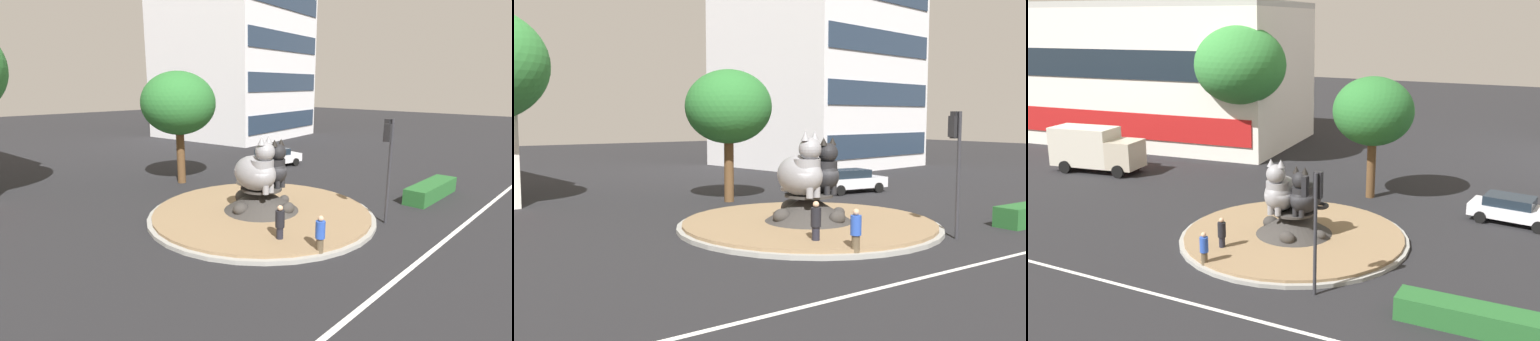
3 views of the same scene
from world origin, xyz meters
The scene contains 11 objects.
ground_plane centered at (0.00, 0.00, 0.00)m, with size 160.00×160.00×0.00m, color black.
lane_centreline centered at (0.00, -7.90, 0.00)m, with size 112.00×0.20×0.01m, color silver.
roundabout_island centered at (0.00, 0.01, 0.40)m, with size 11.32×11.32×1.49m.
cat_statue_grey centered at (-0.61, -0.28, 2.48)m, with size 1.69×2.74×2.72m.
cat_statue_black centered at (0.63, -0.09, 2.38)m, with size 1.70×2.51×2.44m.
traffic_light_mast centered at (3.29, -4.97, 3.66)m, with size 0.71×0.54×5.00m.
office_tower centered at (20.64, 24.43, 13.56)m, with size 17.33×17.43×27.12m.
broadleaf_tree_behind_island centered at (1.09, 8.50, 5.31)m, with size 4.85×4.85×7.41m.
pedestrian_black_shirt centered at (-2.20, -3.15, 0.92)m, with size 0.38×0.38×1.75m.
pedestrian_blue_shirt centered at (-1.94, -4.96, 0.88)m, with size 0.38×0.38×1.69m.
parked_car_right centered at (9.39, 7.46, 0.78)m, with size 4.64×2.46×1.47m.
Camera 2 is at (-15.23, -18.84, 4.81)m, focal length 39.81 mm.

